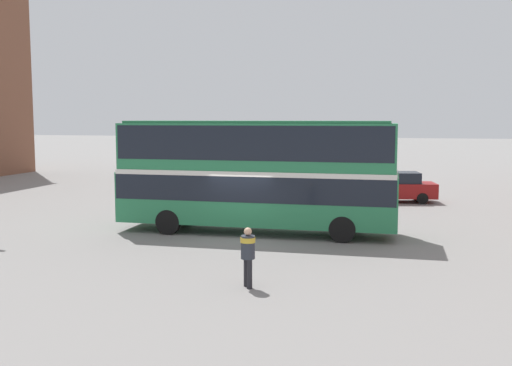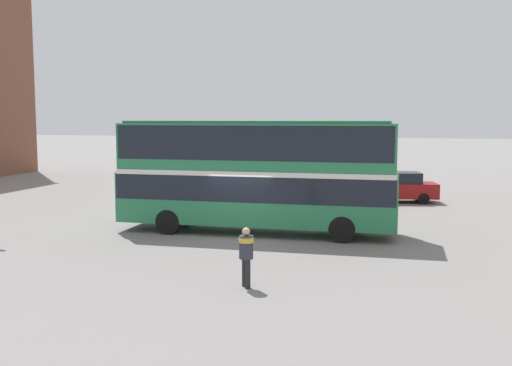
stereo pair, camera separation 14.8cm
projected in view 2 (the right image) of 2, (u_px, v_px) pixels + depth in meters
name	position (u px, v px, depth m)	size (l,w,h in m)	color
ground_plane	(241.00, 238.00, 23.58)	(240.00, 240.00, 0.00)	gray
double_decker_bus	(256.00, 169.00, 24.25)	(11.35, 2.70, 4.58)	#287A4C
pedestrian_foreground	(246.00, 251.00, 16.57)	(0.58, 0.58, 1.69)	#232328
parked_car_kerb_near	(205.00, 175.00, 40.90)	(4.54, 2.25, 1.60)	silver
parked_car_kerb_far	(396.00, 187.00, 33.40)	(4.79, 2.64, 1.68)	maroon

